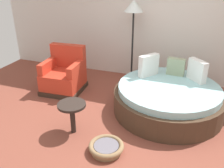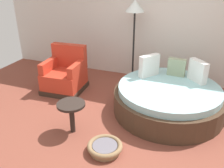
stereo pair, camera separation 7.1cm
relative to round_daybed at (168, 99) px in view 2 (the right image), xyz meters
The scene contains 7 objects.
ground_plane 0.87m from the round_daybed, 122.03° to the right, with size 8.00×8.00×0.02m, color brown.
back_wall 2.02m from the round_daybed, 106.53° to the left, with size 8.00×0.12×3.16m, color silver.
round_daybed is the anchor object (origin of this frame).
red_armchair 2.21m from the round_daybed, behind, with size 0.84×0.84×0.94m.
pet_basket 1.58m from the round_daybed, 114.52° to the right, with size 0.51×0.51×0.13m.
side_table 1.77m from the round_daybed, 138.45° to the right, with size 0.44×0.44×0.52m.
floor_lamp 1.92m from the round_daybed, 133.06° to the left, with size 0.40×0.40×1.82m.
Camera 2 is at (0.87, -3.26, 2.39)m, focal length 39.04 mm.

